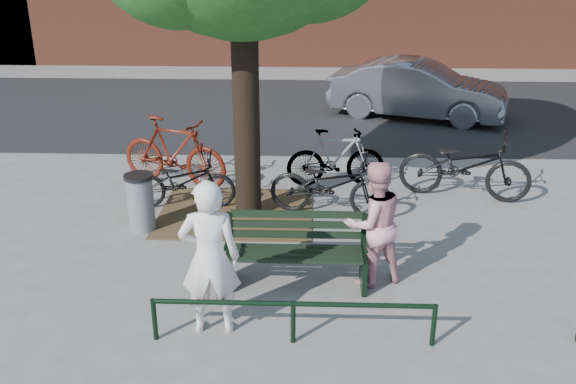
{
  "coord_description": "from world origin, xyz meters",
  "views": [
    {
      "loc": [
        0.16,
        -7.04,
        4.14
      ],
      "look_at": [
        -0.13,
        1.0,
        0.86
      ],
      "focal_mm": 40.0,
      "sensor_mm": 36.0,
      "label": 1
    }
  ],
  "objects_px": {
    "bicycle_c": "(330,185)",
    "person_left": "(210,258)",
    "parked_car": "(418,90)",
    "person_right": "(373,224)",
    "litter_bin": "(141,202)",
    "park_bench": "(296,249)"
  },
  "relations": [
    {
      "from": "park_bench",
      "to": "bicycle_c",
      "type": "bearing_deg",
      "value": 77.29
    },
    {
      "from": "person_right",
      "to": "parked_car",
      "type": "height_order",
      "value": "person_right"
    },
    {
      "from": "person_right",
      "to": "litter_bin",
      "type": "relative_size",
      "value": 1.85
    },
    {
      "from": "person_left",
      "to": "parked_car",
      "type": "relative_size",
      "value": 0.44
    },
    {
      "from": "litter_bin",
      "to": "bicycle_c",
      "type": "xyz_separation_m",
      "value": [
        2.81,
        0.63,
        0.06
      ]
    },
    {
      "from": "park_bench",
      "to": "parked_car",
      "type": "height_order",
      "value": "parked_car"
    },
    {
      "from": "bicycle_c",
      "to": "litter_bin",
      "type": "bearing_deg",
      "value": 114.53
    },
    {
      "from": "park_bench",
      "to": "litter_bin",
      "type": "height_order",
      "value": "park_bench"
    },
    {
      "from": "person_left",
      "to": "bicycle_c",
      "type": "distance_m",
      "value": 3.5
    },
    {
      "from": "bicycle_c",
      "to": "parked_car",
      "type": "xyz_separation_m",
      "value": [
        2.2,
        5.78,
        0.17
      ]
    },
    {
      "from": "person_right",
      "to": "litter_bin",
      "type": "height_order",
      "value": "person_right"
    },
    {
      "from": "park_bench",
      "to": "litter_bin",
      "type": "bearing_deg",
      "value": 147.44
    },
    {
      "from": "park_bench",
      "to": "bicycle_c",
      "type": "distance_m",
      "value": 2.17
    },
    {
      "from": "person_left",
      "to": "parked_car",
      "type": "height_order",
      "value": "person_left"
    },
    {
      "from": "bicycle_c",
      "to": "person_left",
      "type": "bearing_deg",
      "value": 168.46
    },
    {
      "from": "person_right",
      "to": "litter_bin",
      "type": "distance_m",
      "value": 3.59
    },
    {
      "from": "park_bench",
      "to": "bicycle_c",
      "type": "relative_size",
      "value": 0.91
    },
    {
      "from": "person_left",
      "to": "litter_bin",
      "type": "relative_size",
      "value": 2.06
    },
    {
      "from": "person_right",
      "to": "bicycle_c",
      "type": "relative_size",
      "value": 0.84
    },
    {
      "from": "person_left",
      "to": "litter_bin",
      "type": "bearing_deg",
      "value": -64.62
    },
    {
      "from": "litter_bin",
      "to": "parked_car",
      "type": "xyz_separation_m",
      "value": [
        5.01,
        6.41,
        0.23
      ]
    },
    {
      "from": "person_left",
      "to": "person_right",
      "type": "relative_size",
      "value": 1.11
    }
  ]
}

